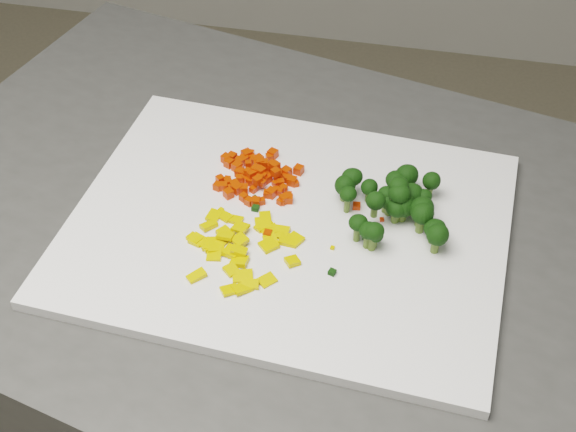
% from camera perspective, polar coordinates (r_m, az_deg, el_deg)
% --- Properties ---
extents(cutting_board, '(0.49, 0.39, 0.01)m').
position_cam_1_polar(cutting_board, '(0.87, 0.00, -0.77)').
color(cutting_board, white).
rests_on(cutting_board, counter_block).
extents(carrot_pile, '(0.10, 0.10, 0.03)m').
position_cam_1_polar(carrot_pile, '(0.90, -2.18, 3.20)').
color(carrot_pile, red).
rests_on(carrot_pile, cutting_board).
extents(pepper_pile, '(0.12, 0.12, 0.02)m').
position_cam_1_polar(pepper_pile, '(0.83, -3.36, -1.99)').
color(pepper_pile, '#E7B50C').
rests_on(pepper_pile, cutting_board).
extents(broccoli_pile, '(0.12, 0.12, 0.06)m').
position_cam_1_polar(broccoli_pile, '(0.85, 7.66, 1.17)').
color(broccoli_pile, black).
rests_on(broccoli_pile, cutting_board).
extents(carrot_cube_0, '(0.01, 0.01, 0.01)m').
position_cam_1_polar(carrot_cube_0, '(0.94, -2.66, 4.21)').
color(carrot_cube_0, red).
rests_on(carrot_cube_0, carrot_pile).
extents(carrot_cube_1, '(0.01, 0.01, 0.01)m').
position_cam_1_polar(carrot_cube_1, '(0.90, -0.53, 2.38)').
color(carrot_cube_1, red).
rests_on(carrot_cube_1, carrot_pile).
extents(carrot_cube_2, '(0.01, 0.01, 0.01)m').
position_cam_1_polar(carrot_cube_2, '(0.94, -2.96, 4.40)').
color(carrot_cube_2, red).
rests_on(carrot_cube_2, carrot_pile).
extents(carrot_cube_3, '(0.01, 0.01, 0.01)m').
position_cam_1_polar(carrot_cube_3, '(0.91, -3.47, 2.66)').
color(carrot_cube_3, red).
rests_on(carrot_cube_3, carrot_pile).
extents(carrot_cube_4, '(0.01, 0.01, 0.01)m').
position_cam_1_polar(carrot_cube_4, '(0.91, -4.33, 2.59)').
color(carrot_cube_4, red).
rests_on(carrot_cube_4, carrot_pile).
extents(carrot_cube_5, '(0.01, 0.01, 0.01)m').
position_cam_1_polar(carrot_cube_5, '(0.89, 0.07, 1.50)').
color(carrot_cube_5, red).
rests_on(carrot_cube_5, carrot_pile).
extents(carrot_cube_6, '(0.01, 0.01, 0.01)m').
position_cam_1_polar(carrot_cube_6, '(0.91, -1.53, 2.72)').
color(carrot_cube_6, red).
rests_on(carrot_cube_6, carrot_pile).
extents(carrot_cube_7, '(0.01, 0.01, 0.01)m').
position_cam_1_polar(carrot_cube_7, '(0.91, -4.27, 2.39)').
color(carrot_cube_7, red).
rests_on(carrot_cube_7, carrot_pile).
extents(carrot_cube_8, '(0.01, 0.01, 0.01)m').
position_cam_1_polar(carrot_cube_8, '(0.91, -0.74, 3.01)').
color(carrot_cube_8, red).
rests_on(carrot_cube_8, carrot_pile).
extents(carrot_cube_9, '(0.01, 0.01, 0.01)m').
position_cam_1_polar(carrot_cube_9, '(0.91, -0.41, 2.80)').
color(carrot_cube_9, red).
rests_on(carrot_cube_9, carrot_pile).
extents(carrot_cube_10, '(0.01, 0.01, 0.01)m').
position_cam_1_polar(carrot_cube_10, '(0.90, -2.87, 3.16)').
color(carrot_cube_10, red).
rests_on(carrot_cube_10, carrot_pile).
extents(carrot_cube_11, '(0.01, 0.01, 0.01)m').
position_cam_1_polar(carrot_cube_11, '(0.92, -3.47, 3.11)').
color(carrot_cube_11, red).
rests_on(carrot_cube_11, carrot_pile).
extents(carrot_cube_12, '(0.01, 0.01, 0.01)m').
position_cam_1_polar(carrot_cube_12, '(0.94, -3.12, 4.09)').
color(carrot_cube_12, red).
rests_on(carrot_cube_12, carrot_pile).
extents(carrot_cube_13, '(0.01, 0.01, 0.01)m').
position_cam_1_polar(carrot_cube_13, '(0.91, -2.95, 2.63)').
color(carrot_cube_13, red).
rests_on(carrot_cube_13, carrot_pile).
extents(carrot_cube_14, '(0.01, 0.01, 0.01)m').
position_cam_1_polar(carrot_cube_14, '(0.88, -0.26, 1.21)').
color(carrot_cube_14, red).
rests_on(carrot_cube_14, carrot_pile).
extents(carrot_cube_15, '(0.01, 0.01, 0.01)m').
position_cam_1_polar(carrot_cube_15, '(0.94, -4.42, 4.10)').
color(carrot_cube_15, red).
rests_on(carrot_cube_15, carrot_pile).
extents(carrot_cube_16, '(0.01, 0.01, 0.01)m').
position_cam_1_polar(carrot_cube_16, '(0.91, -2.26, 3.27)').
color(carrot_cube_16, red).
rests_on(carrot_cube_16, carrot_pile).
extents(carrot_cube_17, '(0.01, 0.01, 0.01)m').
position_cam_1_polar(carrot_cube_17, '(0.94, -1.33, 4.20)').
color(carrot_cube_17, red).
rests_on(carrot_cube_17, carrot_pile).
extents(carrot_cube_18, '(0.01, 0.01, 0.01)m').
position_cam_1_polar(carrot_cube_18, '(0.89, -4.26, 1.60)').
color(carrot_cube_18, red).
rests_on(carrot_cube_18, carrot_pile).
extents(carrot_cube_19, '(0.01, 0.01, 0.01)m').
position_cam_1_polar(carrot_cube_19, '(0.90, -0.33, 1.96)').
color(carrot_cube_19, red).
rests_on(carrot_cube_19, carrot_pile).
extents(carrot_cube_20, '(0.01, 0.01, 0.01)m').
position_cam_1_polar(carrot_cube_20, '(0.90, -0.85, 1.87)').
color(carrot_cube_20, red).
rests_on(carrot_cube_20, carrot_pile).
extents(carrot_cube_21, '(0.01, 0.01, 0.01)m').
position_cam_1_polar(carrot_cube_21, '(0.90, -1.95, 3.20)').
color(carrot_cube_21, red).
rests_on(carrot_cube_21, carrot_pile).
extents(carrot_cube_22, '(0.01, 0.01, 0.01)m').
position_cam_1_polar(carrot_cube_22, '(0.92, 0.77, 3.30)').
color(carrot_cube_22, red).
rests_on(carrot_cube_22, carrot_pile).
extents(carrot_cube_23, '(0.01, 0.01, 0.01)m').
position_cam_1_polar(carrot_cube_23, '(0.91, -4.85, 2.63)').
color(carrot_cube_23, red).
rests_on(carrot_cube_23, carrot_pile).
extents(carrot_cube_24, '(0.01, 0.01, 0.01)m').
position_cam_1_polar(carrot_cube_24, '(0.89, -1.19, 1.66)').
color(carrot_cube_24, red).
rests_on(carrot_cube_24, carrot_pile).
extents(carrot_cube_25, '(0.01, 0.01, 0.01)m').
position_cam_1_polar(carrot_cube_25, '(0.92, -2.85, 3.73)').
color(carrot_cube_25, red).
rests_on(carrot_cube_25, carrot_pile).
extents(carrot_cube_26, '(0.01, 0.01, 0.01)m').
position_cam_1_polar(carrot_cube_26, '(0.90, -4.60, 2.11)').
color(carrot_cube_26, red).
rests_on(carrot_cube_26, carrot_pile).
extents(carrot_cube_27, '(0.01, 0.01, 0.01)m').
position_cam_1_polar(carrot_cube_27, '(0.93, -3.38, 3.89)').
color(carrot_cube_27, red).
rests_on(carrot_cube_27, carrot_pile).
extents(carrot_cube_28, '(0.01, 0.01, 0.01)m').
position_cam_1_polar(carrot_cube_28, '(0.88, -2.79, 1.04)').
color(carrot_cube_28, red).
rests_on(carrot_cube_28, carrot_pile).
extents(carrot_cube_29, '(0.01, 0.01, 0.01)m').
position_cam_1_polar(carrot_cube_29, '(0.93, -3.45, 3.49)').
color(carrot_cube_29, red).
rests_on(carrot_cube_29, carrot_pile).
extents(carrot_cube_30, '(0.01, 0.01, 0.01)m').
position_cam_1_polar(carrot_cube_30, '(0.92, -2.17, 3.79)').
color(carrot_cube_30, red).
rests_on(carrot_cube_30, carrot_pile).
extents(carrot_cube_31, '(0.01, 0.01, 0.01)m').
position_cam_1_polar(carrot_cube_31, '(0.92, -3.51, 3.19)').
color(carrot_cube_31, red).
rests_on(carrot_cube_31, carrot_pile).
extents(carrot_cube_32, '(0.01, 0.01, 0.01)m').
position_cam_1_polar(carrot_cube_32, '(0.91, -0.95, 3.56)').
color(carrot_cube_32, red).
rests_on(carrot_cube_32, carrot_pile).
extents(carrot_cube_33, '(0.01, 0.01, 0.01)m').
position_cam_1_polar(carrot_cube_33, '(0.90, -5.02, 2.12)').
color(carrot_cube_33, red).
rests_on(carrot_cube_33, carrot_pile).
extents(carrot_cube_34, '(0.01, 0.01, 0.01)m').
position_cam_1_polar(carrot_cube_34, '(0.92, -3.64, 3.51)').
color(carrot_cube_34, red).
rests_on(carrot_cube_34, carrot_pile).
extents(carrot_cube_35, '(0.01, 0.01, 0.01)m').
position_cam_1_polar(carrot_cube_35, '(0.88, -0.37, 1.04)').
color(carrot_cube_35, red).
rests_on(carrot_cube_35, carrot_pile).
extents(carrot_cube_36, '(0.01, 0.01, 0.01)m').
position_cam_1_polar(carrot_cube_36, '(0.91, -1.81, 2.95)').
color(carrot_cube_36, red).
rests_on(carrot_cube_36, carrot_pile).
extents(carrot_cube_37, '(0.01, 0.01, 0.01)m').
position_cam_1_polar(carrot_cube_37, '(0.90, -3.83, 2.22)').
color(carrot_cube_37, red).
rests_on(carrot_cube_37, carrot_pile).
extents(carrot_cube_38, '(0.01, 0.01, 0.01)m').
position_cam_1_polar(carrot_cube_38, '(0.89, -3.18, 1.34)').
color(carrot_cube_38, red).
rests_on(carrot_cube_38, carrot_pile).
extents(carrot_cube_39, '(0.01, 0.01, 0.01)m').
position_cam_1_polar(carrot_cube_39, '(0.93, -2.10, 4.05)').
color(carrot_cube_39, red).
rests_on(carrot_cube_39, carrot_pile).
extents(carrot_cube_40, '(0.01, 0.01, 0.01)m').
position_cam_1_polar(carrot_cube_40, '(0.90, -2.48, 1.90)').
color(carrot_cube_40, red).
rests_on(carrot_cube_40, carrot_pile).
extents(carrot_cube_41, '(0.01, 0.01, 0.01)m').
position_cam_1_polar(carrot_cube_41, '(0.91, -2.57, 2.69)').
color(carrot_cube_41, red).
rests_on(carrot_cube_41, carrot_pile).
extents(carrot_cube_42, '(0.01, 0.01, 0.01)m').
position_cam_1_polar(carrot_cube_42, '(0.92, -0.12, 3.16)').
color(carrot_cube_42, red).
rests_on(carrot_cube_42, carrot_pile).
extents(carrot_cube_43, '(0.01, 0.01, 0.01)m').
position_cam_1_polar(carrot_cube_43, '(0.90, -1.81, 2.84)').
color(carrot_cube_43, red).
rests_on(carrot_cube_43, carrot_pile).
extents(carrot_cube_44, '(0.01, 0.01, 0.01)m').
position_cam_1_polar(carrot_cube_44, '(0.89, -0.61, 1.75)').
color(carrot_cube_44, red).
rests_on(carrot_cube_44, carrot_pile).
extents(carrot_cube_45, '(0.01, 0.01, 0.01)m').
position_cam_1_polar(carrot_cube_45, '(0.94, -1.09, 4.45)').
color(carrot_cube_45, red).
rests_on(carrot_cube_45, carrot_pile).
extents(carrot_cube_46, '(0.01, 0.01, 0.01)m').
position_cam_1_polar(carrot_cube_46, '(0.92, -1.21, 3.38)').
color(carrot_cube_46, red).
rests_on(carrot_cube_46, carrot_pile).
extents(carrot_cube_47, '(0.01, 0.01, 0.01)m').
position_cam_1_polar(carrot_cube_47, '(0.93, -4.23, 3.77)').
color(carrot_cube_47, red).
rests_on(carrot_cube_47, carrot_pile).
extents(carrot_cube_48, '(0.01, 0.01, 0.01)m').
position_cam_1_polar(carrot_cube_48, '(0.91, -0.09, 2.72)').
color(carrot_cube_48, red).
rests_on(carrot_cube_48, carrot_pile).
extents(carrot_cube_49, '(0.01, 0.01, 0.01)m').
position_cam_1_polar(carrot_cube_49, '(0.88, -0.54, 1.04)').
color(carrot_cube_49, red).
rests_on(carrot_cube_49, carrot_pile).
extents(carrot_cube_50, '(0.01, 0.01, 0.01)m').
position_cam_1_polar(carrot_cube_50, '(0.90, 0.57, 2.32)').
color(carrot_cube_50, red).
rests_on(carrot_cube_50, carrot_pile).
extents(carrot_cube_51, '(0.01, 0.01, 0.01)m').
position_cam_1_polar(carrot_cube_51, '(0.92, -2.03, 3.83)').
color(carrot_cube_51, red).
rests_on(carrot_cube_51, carrot_pile).
extents(carrot_cube_52, '(0.01, 0.01, 0.01)m').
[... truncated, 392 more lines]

